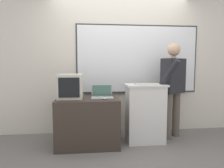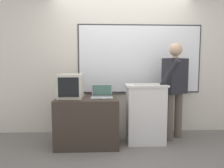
{
  "view_description": "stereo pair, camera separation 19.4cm",
  "coord_description": "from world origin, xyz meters",
  "px_view_note": "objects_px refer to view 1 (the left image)",
  "views": [
    {
      "loc": [
        -0.54,
        -2.65,
        1.27
      ],
      "look_at": [
        -0.21,
        0.55,
        0.97
      ],
      "focal_mm": 32.0,
      "sensor_mm": 36.0,
      "label": 1
    },
    {
      "loc": [
        -0.35,
        -2.66,
        1.27
      ],
      "look_at": [
        -0.21,
        0.55,
        0.97
      ],
      "focal_mm": 32.0,
      "sensor_mm": 36.0,
      "label": 2
    }
  ],
  "objects_px": {
    "laptop": "(102,94)",
    "computer_mouse_by_laptop": "(104,98)",
    "lectern_podium": "(145,113)",
    "person_presenter": "(173,84)",
    "side_desk": "(88,122)",
    "crt_monitor": "(70,86)",
    "wireless_keyboard": "(147,84)"
  },
  "relations": [
    {
      "from": "laptop",
      "to": "crt_monitor",
      "type": "relative_size",
      "value": 0.82
    },
    {
      "from": "lectern_podium",
      "to": "laptop",
      "type": "height_order",
      "value": "lectern_podium"
    },
    {
      "from": "lectern_podium",
      "to": "laptop",
      "type": "distance_m",
      "value": 0.78
    },
    {
      "from": "side_desk",
      "to": "laptop",
      "type": "relative_size",
      "value": 2.83
    },
    {
      "from": "person_presenter",
      "to": "crt_monitor",
      "type": "bearing_deg",
      "value": 154.35
    },
    {
      "from": "lectern_podium",
      "to": "wireless_keyboard",
      "type": "bearing_deg",
      "value": -87.55
    },
    {
      "from": "lectern_podium",
      "to": "person_presenter",
      "type": "xyz_separation_m",
      "value": [
        0.52,
        0.14,
        0.47
      ]
    },
    {
      "from": "side_desk",
      "to": "crt_monitor",
      "type": "height_order",
      "value": "crt_monitor"
    },
    {
      "from": "lectern_podium",
      "to": "side_desk",
      "type": "xyz_separation_m",
      "value": [
        -0.94,
        -0.07,
        -0.11
      ]
    },
    {
      "from": "side_desk",
      "to": "wireless_keyboard",
      "type": "bearing_deg",
      "value": 0.9
    },
    {
      "from": "side_desk",
      "to": "computer_mouse_by_laptop",
      "type": "relative_size",
      "value": 9.67
    },
    {
      "from": "wireless_keyboard",
      "to": "lectern_podium",
      "type": "bearing_deg",
      "value": 92.45
    },
    {
      "from": "person_presenter",
      "to": "laptop",
      "type": "distance_m",
      "value": 1.25
    },
    {
      "from": "wireless_keyboard",
      "to": "person_presenter",
      "type": "bearing_deg",
      "value": 20.13
    },
    {
      "from": "person_presenter",
      "to": "laptop",
      "type": "xyz_separation_m",
      "value": [
        -1.24,
        -0.12,
        -0.14
      ]
    },
    {
      "from": "crt_monitor",
      "to": "computer_mouse_by_laptop",
      "type": "bearing_deg",
      "value": -20.05
    },
    {
      "from": "lectern_podium",
      "to": "computer_mouse_by_laptop",
      "type": "bearing_deg",
      "value": -164.71
    },
    {
      "from": "wireless_keyboard",
      "to": "crt_monitor",
      "type": "height_order",
      "value": "crt_monitor"
    },
    {
      "from": "lectern_podium",
      "to": "side_desk",
      "type": "distance_m",
      "value": 0.95
    },
    {
      "from": "lectern_podium",
      "to": "crt_monitor",
      "type": "distance_m",
      "value": 1.29
    },
    {
      "from": "person_presenter",
      "to": "wireless_keyboard",
      "type": "distance_m",
      "value": 0.56
    },
    {
      "from": "computer_mouse_by_laptop",
      "to": "crt_monitor",
      "type": "relative_size",
      "value": 0.24
    },
    {
      "from": "computer_mouse_by_laptop",
      "to": "person_presenter",
      "type": "bearing_deg",
      "value": 15.06
    },
    {
      "from": "side_desk",
      "to": "laptop",
      "type": "bearing_deg",
      "value": 20.89
    },
    {
      "from": "person_presenter",
      "to": "wireless_keyboard",
      "type": "height_order",
      "value": "person_presenter"
    },
    {
      "from": "side_desk",
      "to": "person_presenter",
      "type": "xyz_separation_m",
      "value": [
        1.47,
        0.21,
        0.58
      ]
    },
    {
      "from": "lectern_podium",
      "to": "side_desk",
      "type": "bearing_deg",
      "value": -175.85
    },
    {
      "from": "wireless_keyboard",
      "to": "crt_monitor",
      "type": "xyz_separation_m",
      "value": [
        -1.21,
        0.05,
        -0.03
      ]
    },
    {
      "from": "lectern_podium",
      "to": "wireless_keyboard",
      "type": "distance_m",
      "value": 0.49
    },
    {
      "from": "laptop",
      "to": "computer_mouse_by_laptop",
      "type": "relative_size",
      "value": 3.42
    },
    {
      "from": "laptop",
      "to": "computer_mouse_by_laptop",
      "type": "bearing_deg",
      "value": -84.32
    },
    {
      "from": "laptop",
      "to": "person_presenter",
      "type": "bearing_deg",
      "value": 5.49
    }
  ]
}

